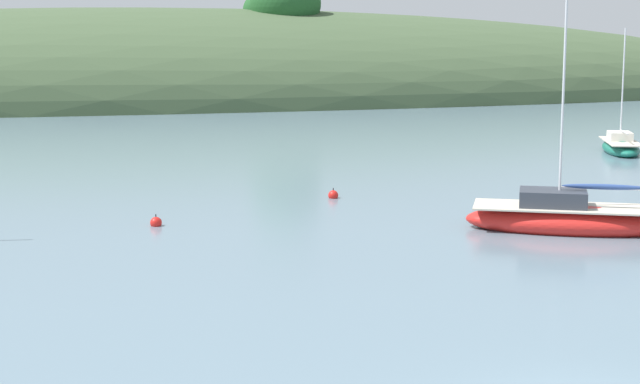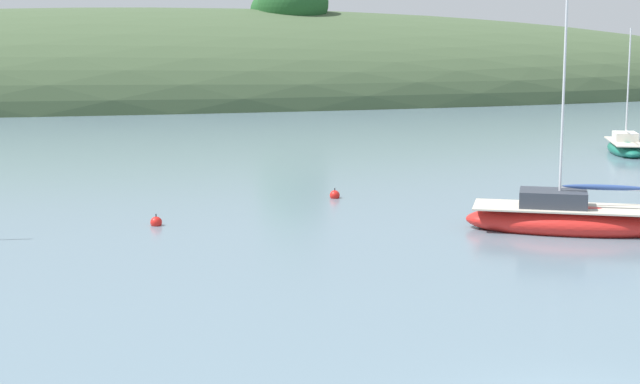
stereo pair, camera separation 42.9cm
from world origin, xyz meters
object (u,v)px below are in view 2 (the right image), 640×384
Objects in this scene: mooring_buoy_inner at (335,195)px; mooring_buoy_channel at (156,222)px; sailboat_red_portside at (626,147)px; sailboat_navy_dinghy at (568,219)px.

mooring_buoy_inner is 9.13m from mooring_buoy_channel.
sailboat_red_portside is 13.85× the size of mooring_buoy_inner.
mooring_buoy_inner and mooring_buoy_channel have the same top height.
mooring_buoy_inner is 1.00× the size of mooring_buoy_channel.
sailboat_navy_dinghy is 15.11m from mooring_buoy_channel.
mooring_buoy_channel is (-14.33, 4.75, -0.32)m from sailboat_navy_dinghy.
sailboat_navy_dinghy reaches higher than mooring_buoy_inner.
sailboat_navy_dinghy is 11.02m from mooring_buoy_inner.
mooring_buoy_channel is at bearing 161.66° from sailboat_navy_dinghy.
sailboat_navy_dinghy is at bearing -125.58° from sailboat_red_portside.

